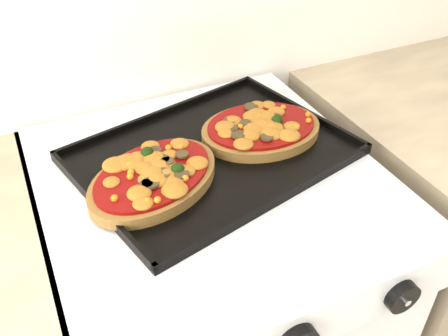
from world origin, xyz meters
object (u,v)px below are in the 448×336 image
pizza_left (153,177)px  pizza_right (261,128)px  stove (212,326)px  baking_tray (213,152)px

pizza_left → pizza_right: bearing=13.9°
stove → pizza_left: bearing=-176.9°
baking_tray → stove: bearing=-136.6°
pizza_right → baking_tray: bearing=-172.3°
stove → baking_tray: baking_tray is taller
baking_tray → pizza_left: size_ratio=1.92×
stove → pizza_left: size_ratio=3.69×
stove → baking_tray: bearing=57.1°
pizza_left → baking_tray: bearing=18.9°
baking_tray → pizza_left: 0.14m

